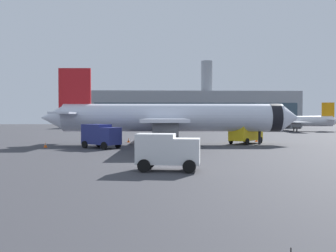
{
  "coord_description": "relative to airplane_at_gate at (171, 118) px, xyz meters",
  "views": [
    {
      "loc": [
        -0.23,
        -3.12,
        3.75
      ],
      "look_at": [
        0.89,
        28.44,
        3.0
      ],
      "focal_mm": 39.23,
      "sensor_mm": 36.0,
      "label": 1
    }
  ],
  "objects": [
    {
      "name": "airplane_at_gate",
      "position": [
        0.0,
        0.0,
        0.0
      ],
      "size": [
        35.69,
        32.14,
        10.5
      ],
      "color": "silver",
      "rests_on": "ground"
    },
    {
      "name": "airplane_taxiing",
      "position": [
        34.61,
        47.88,
        -0.96
      ],
      "size": [
        26.32,
        23.83,
        7.73
      ],
      "color": "white",
      "rests_on": "ground"
    },
    {
      "name": "service_truck",
      "position": [
        -8.78,
        -5.93,
        -2.05
      ],
      "size": [
        5.13,
        4.7,
        2.9
      ],
      "color": "navy",
      "rests_on": "ground"
    },
    {
      "name": "fuel_truck",
      "position": [
        10.7,
        1.18,
        -1.88
      ],
      "size": [
        5.75,
        6.1,
        3.2
      ],
      "color": "yellow",
      "rests_on": "ground"
    },
    {
      "name": "cargo_van",
      "position": [
        -1.36,
        -24.88,
        -2.21
      ],
      "size": [
        4.66,
        2.91,
        2.6
      ],
      "color": "white",
      "rests_on": "ground"
    },
    {
      "name": "safety_cone_near",
      "position": [
        -15.85,
        -4.54,
        -3.35
      ],
      "size": [
        0.44,
        0.44,
        0.62
      ],
      "color": "#F2590C",
      "rests_on": "ground"
    },
    {
      "name": "safety_cone_mid",
      "position": [
        -6.19,
        4.45,
        -3.33
      ],
      "size": [
        0.44,
        0.44,
        0.66
      ],
      "color": "#F2590C",
      "rests_on": "ground"
    },
    {
      "name": "safety_cone_far",
      "position": [
        13.41,
        5.3,
        -3.25
      ],
      "size": [
        0.44,
        0.44,
        0.83
      ],
      "color": "#F2590C",
      "rests_on": "ground"
    },
    {
      "name": "terminal_building",
      "position": [
        12.84,
        90.17,
        3.18
      ],
      "size": [
        77.29,
        18.48,
        25.37
      ],
      "color": "gray",
      "rests_on": "ground"
    }
  ]
}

